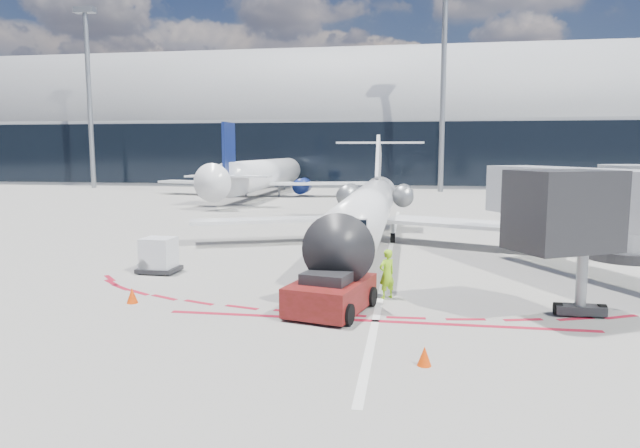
% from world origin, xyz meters
% --- Properties ---
extents(ground, '(260.00, 260.00, 0.00)m').
position_xyz_m(ground, '(0.00, 0.00, 0.00)').
color(ground, slate).
rests_on(ground, ground).
extents(apron_centerline, '(0.25, 40.00, 0.01)m').
position_xyz_m(apron_centerline, '(0.00, 2.00, 0.01)').
color(apron_centerline, silver).
rests_on(apron_centerline, ground).
extents(apron_stop_bar, '(14.00, 0.25, 0.01)m').
position_xyz_m(apron_stop_bar, '(0.00, -11.50, 0.01)').
color(apron_stop_bar, maroon).
rests_on(apron_stop_bar, ground).
extents(terminal_building, '(150.00, 24.15, 24.00)m').
position_xyz_m(terminal_building, '(0.00, 64.97, 8.52)').
color(terminal_building, gray).
rests_on(terminal_building, ground).
extents(jet_bridge, '(10.03, 15.20, 4.90)m').
position_xyz_m(jet_bridge, '(9.79, -3.01, 3.01)').
color(jet_bridge, '#9C9EA4').
rests_on(jet_bridge, ground).
extents(light_mast_west, '(0.70, 0.70, 25.00)m').
position_xyz_m(light_mast_west, '(-45.00, 48.00, 12.50)').
color(light_mast_west, gray).
rests_on(light_mast_west, ground).
extents(light_mast_centre, '(0.70, 0.70, 25.00)m').
position_xyz_m(light_mast_centre, '(5.00, 48.00, 12.50)').
color(light_mast_centre, gray).
rests_on(light_mast_centre, ground).
extents(regional_jet, '(21.51, 26.53, 6.64)m').
position_xyz_m(regional_jet, '(-1.34, 3.27, 2.22)').
color(regional_jet, silver).
rests_on(regional_jet, ground).
extents(pushback_tug, '(3.08, 5.72, 1.46)m').
position_xyz_m(pushback_tug, '(-1.60, -10.67, 0.64)').
color(pushback_tug, '#4E110B').
rests_on(pushback_tug, ground).
extents(ramp_worker, '(0.81, 0.79, 1.88)m').
position_xyz_m(ramp_worker, '(0.23, -8.54, 0.94)').
color(ramp_worker, '#91DA16').
rests_on(ramp_worker, ground).
extents(uld_container, '(1.76, 1.52, 1.60)m').
position_xyz_m(uld_container, '(-10.18, -5.61, 0.79)').
color(uld_container, black).
rests_on(uld_container, ground).
extents(safety_cone_left, '(0.41, 0.41, 0.57)m').
position_xyz_m(safety_cone_left, '(-8.89, -10.67, 0.28)').
color(safety_cone_left, '#E33C04').
rests_on(safety_cone_left, ground).
extents(safety_cone_right, '(0.37, 0.37, 0.52)m').
position_xyz_m(safety_cone_right, '(1.49, -15.18, 0.26)').
color(safety_cone_right, '#E33C04').
rests_on(safety_cone_right, ground).
extents(bg_airliner_0, '(31.66, 33.53, 10.24)m').
position_xyz_m(bg_airliner_0, '(-16.55, 37.91, 5.12)').
color(bg_airliner_0, silver).
rests_on(bg_airliner_0, ground).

